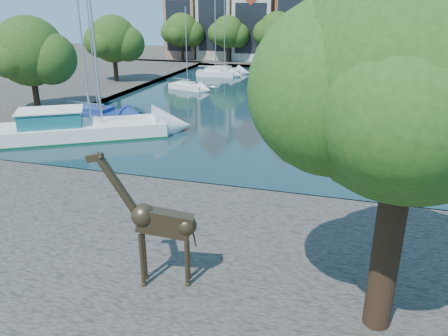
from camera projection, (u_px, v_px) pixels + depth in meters
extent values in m
plane|color=#38332B|center=(223.00, 193.00, 23.47)|extent=(160.00, 160.00, 0.00)
cube|color=black|center=(288.00, 102.00, 45.01)|extent=(38.00, 50.00, 0.08)
cube|color=#514D46|center=(172.00, 257.00, 17.10)|extent=(50.00, 14.00, 0.50)
cube|color=#514D46|center=(316.00, 62.00, 73.67)|extent=(60.00, 16.00, 0.50)
cube|color=#514D46|center=(77.00, 88.00, 51.49)|extent=(14.00, 52.00, 0.50)
cylinder|color=#332114|center=(388.00, 243.00, 12.27)|extent=(0.80, 0.80, 5.50)
sphere|color=#204914|center=(413.00, 76.00, 10.62)|extent=(6.40, 6.40, 6.40)
sphere|color=#204914|center=(337.00, 88.00, 10.84)|extent=(4.48, 4.48, 4.48)
cube|color=#996C53|center=(188.00, 25.00, 77.67)|extent=(5.39, 9.00, 11.00)
cube|color=black|center=(178.00, 26.00, 73.64)|extent=(4.40, 0.05, 8.25)
cube|color=#B6A98C|center=(220.00, 21.00, 75.83)|extent=(5.88, 9.00, 12.50)
cube|color=black|center=(212.00, 22.00, 71.80)|extent=(4.80, 0.05, 9.38)
cube|color=beige|center=(256.00, 27.00, 74.48)|extent=(6.37, 9.00, 10.50)
cube|color=black|center=(251.00, 29.00, 70.45)|extent=(5.20, 0.05, 7.88)
cube|color=brown|center=(295.00, 20.00, 72.33)|extent=(5.39, 9.00, 13.00)
cube|color=black|center=(291.00, 21.00, 68.31)|extent=(4.40, 0.05, 9.75)
cube|color=tan|center=(332.00, 25.00, 71.02)|extent=(5.88, 9.00, 11.50)
cube|color=black|center=(330.00, 26.00, 67.00)|extent=(4.80, 0.05, 8.62)
cube|color=beige|center=(374.00, 24.00, 69.23)|extent=(6.37, 9.00, 12.00)
cube|color=black|center=(374.00, 25.00, 65.21)|extent=(5.20, 0.05, 9.00)
cube|color=brown|center=(417.00, 30.00, 67.79)|extent=(5.39, 9.00, 10.50)
cube|color=black|center=(420.00, 31.00, 63.77)|extent=(4.40, 0.05, 7.88)
cylinder|color=#332114|center=(182.00, 51.00, 73.84)|extent=(0.50, 0.50, 3.20)
sphere|color=#203E12|center=(182.00, 30.00, 72.68)|extent=(5.60, 5.60, 5.60)
sphere|color=#203E12|center=(192.00, 34.00, 72.71)|extent=(4.20, 4.20, 4.20)
sphere|color=#203E12|center=(172.00, 32.00, 72.83)|extent=(3.92, 3.92, 3.92)
cylinder|color=#332114|center=(228.00, 52.00, 71.75)|extent=(0.50, 0.50, 3.20)
sphere|color=#203E12|center=(228.00, 32.00, 70.63)|extent=(5.20, 5.20, 5.20)
sphere|color=#203E12|center=(238.00, 35.00, 70.67)|extent=(3.90, 3.90, 3.90)
sphere|color=#203E12|center=(219.00, 34.00, 70.74)|extent=(3.64, 3.64, 3.64)
cylinder|color=#332114|center=(276.00, 53.00, 69.65)|extent=(0.50, 0.50, 3.20)
sphere|color=#203E12|center=(277.00, 31.00, 68.45)|extent=(6.00, 6.00, 6.00)
sphere|color=#203E12|center=(288.00, 35.00, 68.46)|extent=(4.50, 4.50, 4.50)
sphere|color=#203E12|center=(266.00, 33.00, 68.63)|extent=(4.20, 4.20, 4.20)
cylinder|color=#332114|center=(327.00, 55.00, 67.55)|extent=(0.50, 0.50, 3.20)
sphere|color=#203E12|center=(329.00, 33.00, 66.41)|extent=(5.40, 5.40, 5.40)
sphere|color=#203E12|center=(340.00, 37.00, 66.45)|extent=(4.05, 4.05, 4.05)
sphere|color=#203E12|center=(319.00, 35.00, 66.54)|extent=(3.78, 3.78, 3.78)
cylinder|color=#332114|center=(382.00, 57.00, 65.45)|extent=(0.50, 0.50, 3.20)
sphere|color=#203E12|center=(384.00, 33.00, 64.27)|extent=(5.80, 5.80, 5.80)
sphere|color=#203E12|center=(396.00, 38.00, 64.29)|extent=(4.35, 4.35, 4.35)
sphere|color=#203E12|center=(373.00, 35.00, 64.43)|extent=(4.06, 4.06, 4.06)
cylinder|color=#332114|center=(440.00, 58.00, 63.36)|extent=(0.50, 0.50, 3.20)
sphere|color=#203E12|center=(443.00, 36.00, 62.24)|extent=(5.20, 5.20, 5.20)
sphere|color=#203E12|center=(433.00, 38.00, 62.35)|extent=(3.64, 3.64, 3.64)
cylinder|color=#332114|center=(36.00, 91.00, 38.97)|extent=(0.54, 0.54, 3.40)
sphere|color=#203E12|center=(29.00, 51.00, 37.74)|extent=(6.00, 6.00, 6.00)
sphere|color=#203E12|center=(50.00, 59.00, 37.75)|extent=(4.50, 4.50, 4.50)
sphere|color=#203E12|center=(11.00, 55.00, 37.92)|extent=(4.20, 4.20, 4.20)
cylinder|color=#332114|center=(116.00, 67.00, 53.60)|extent=(0.54, 0.54, 3.40)
sphere|color=#203E12|center=(113.00, 39.00, 52.41)|extent=(5.60, 5.60, 5.60)
sphere|color=#203E12|center=(127.00, 44.00, 52.43)|extent=(4.20, 4.20, 4.20)
sphere|color=#203E12|center=(100.00, 41.00, 52.55)|extent=(3.92, 3.92, 3.92)
cylinder|color=#3B2E1D|center=(142.00, 261.00, 14.63)|extent=(0.15, 0.15, 1.97)
cylinder|color=#3B2E1D|center=(144.00, 254.00, 15.02)|extent=(0.15, 0.15, 1.97)
cylinder|color=#3B2E1D|center=(187.00, 260.00, 14.64)|extent=(0.15, 0.15, 1.97)
cylinder|color=#3B2E1D|center=(188.00, 254.00, 15.03)|extent=(0.15, 0.15, 1.97)
cube|color=#3B2E1D|center=(165.00, 223.00, 14.37)|extent=(1.98, 1.04, 1.15)
cylinder|color=#3B2E1D|center=(119.00, 187.00, 13.91)|extent=(1.29, 0.63, 2.04)
cube|color=#3B2E1D|center=(95.00, 158.00, 13.55)|extent=(0.57, 0.32, 0.31)
cube|color=white|center=(83.00, 129.00, 32.70)|extent=(12.25, 9.38, 1.35)
cube|color=#165D63|center=(51.00, 119.00, 31.87)|extent=(5.06, 4.52, 1.25)
cylinder|color=#B2B2B7|center=(95.00, 52.00, 31.08)|extent=(0.17, 0.17, 10.42)
cube|color=silver|center=(91.00, 128.00, 33.78)|extent=(6.32, 3.08, 0.96)
cube|color=silver|center=(91.00, 124.00, 33.66)|extent=(2.86, 1.90, 0.53)
cylinder|color=#B2B2B7|center=(84.00, 58.00, 31.91)|extent=(0.13, 0.13, 10.02)
cube|color=navy|center=(98.00, 114.00, 38.19)|extent=(7.41, 3.33, 0.90)
cube|color=navy|center=(98.00, 110.00, 38.08)|extent=(3.32, 2.11, 0.50)
cylinder|color=#B2B2B7|center=(92.00, 52.00, 36.33)|extent=(0.12, 0.12, 10.03)
cube|color=white|center=(188.00, 86.00, 51.30)|extent=(4.91, 2.99, 0.79)
cube|color=white|center=(187.00, 84.00, 51.21)|extent=(2.28, 1.71, 0.44)
cylinder|color=#B2B2B7|center=(186.00, 46.00, 49.70)|extent=(0.10, 0.10, 8.62)
cube|color=white|center=(216.00, 73.00, 60.39)|extent=(5.33, 2.42, 0.96)
cube|color=white|center=(216.00, 71.00, 60.27)|extent=(2.39, 1.53, 0.53)
cylinder|color=#B2B2B7|center=(215.00, 36.00, 58.63)|extent=(0.13, 0.13, 9.38)
cube|color=beige|center=(224.00, 70.00, 63.80)|extent=(5.84, 2.98, 0.84)
cube|color=beige|center=(224.00, 68.00, 63.70)|extent=(2.65, 1.81, 0.47)
cylinder|color=#B2B2B7|center=(224.00, 34.00, 62.04)|extent=(0.11, 0.11, 9.52)
cube|color=white|center=(429.00, 131.00, 32.62)|extent=(6.44, 2.44, 1.03)
cube|color=white|center=(430.00, 127.00, 32.50)|extent=(2.84, 1.65, 0.57)
cylinder|color=#B2B2B7|center=(442.00, 58.00, 30.72)|extent=(0.14, 0.14, 10.18)
cube|color=white|center=(408.00, 95.00, 46.42)|extent=(5.56, 2.13, 0.81)
cube|color=white|center=(409.00, 92.00, 46.32)|extent=(2.45, 1.44, 0.45)
cylinder|color=#B2B2B7|center=(415.00, 52.00, 44.86)|extent=(0.11, 0.11, 8.35)
cube|color=beige|center=(402.00, 80.00, 55.16)|extent=(5.59, 2.90, 0.85)
cube|color=beige|center=(403.00, 78.00, 55.07)|extent=(2.54, 1.75, 0.47)
cylinder|color=#B2B2B7|center=(407.00, 45.00, 53.64)|extent=(0.11, 0.11, 8.18)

